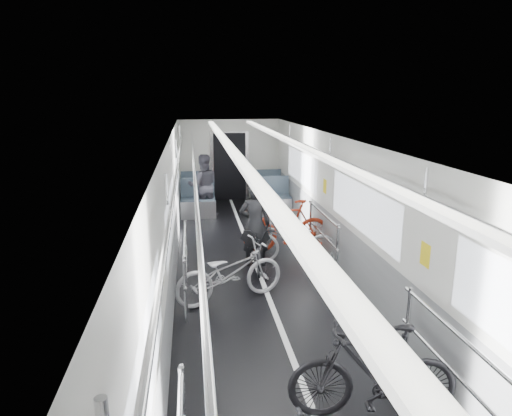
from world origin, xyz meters
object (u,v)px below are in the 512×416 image
at_px(bike_left_far, 230,272).
at_px(bike_aisle, 258,245).
at_px(person_seated, 203,186).
at_px(bike_right_near, 373,372).
at_px(bike_right_far, 287,226).
at_px(bike_right_mid, 293,241).
at_px(person_standing, 255,224).

distance_m(bike_left_far, bike_aisle, 1.50).
distance_m(bike_left_far, person_seated, 5.14).
distance_m(bike_left_far, bike_right_near, 3.06).
bearing_deg(bike_aisle, bike_right_far, 52.23).
relative_size(bike_aisle, person_seated, 0.98).
xyz_separation_m(bike_right_mid, bike_right_far, (0.00, 0.62, 0.11)).
bearing_deg(bike_aisle, person_standing, 119.83).
bearing_deg(person_seated, bike_aisle, 98.89).
distance_m(bike_right_far, bike_aisle, 1.02).
relative_size(bike_right_near, bike_right_far, 0.93).
relative_size(bike_left_far, person_standing, 1.12).
bearing_deg(person_seated, person_standing, 98.57).
distance_m(bike_right_near, bike_aisle, 4.22).
xyz_separation_m(bike_right_far, person_standing, (-0.74, -0.63, 0.25)).
bearing_deg(bike_right_far, person_seated, -153.52).
relative_size(person_standing, person_seated, 0.97).
distance_m(bike_left_far, bike_right_far, 2.48).
xyz_separation_m(person_standing, person_seated, (-0.83, 3.67, 0.02)).
bearing_deg(person_seated, bike_left_far, 88.42).
height_order(bike_right_mid, bike_aisle, bike_right_mid).
relative_size(bike_right_mid, person_seated, 1.00).
distance_m(bike_right_near, bike_right_mid, 4.31).
bearing_deg(person_seated, bike_right_far, 113.17).
bearing_deg(person_standing, bike_right_near, 103.05).
xyz_separation_m(bike_left_far, bike_aisle, (0.64, 1.36, -0.04)).
xyz_separation_m(bike_left_far, bike_right_far, (1.34, 2.09, 0.07)).
bearing_deg(bike_right_far, bike_right_near, -2.98).
height_order(bike_right_near, bike_right_far, bike_right_far).
relative_size(bike_right_mid, bike_aisle, 1.03).
xyz_separation_m(bike_right_near, bike_aisle, (-0.52, 4.19, -0.08)).
bearing_deg(bike_left_far, person_seated, -16.21).
bearing_deg(bike_left_far, person_standing, -41.16).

